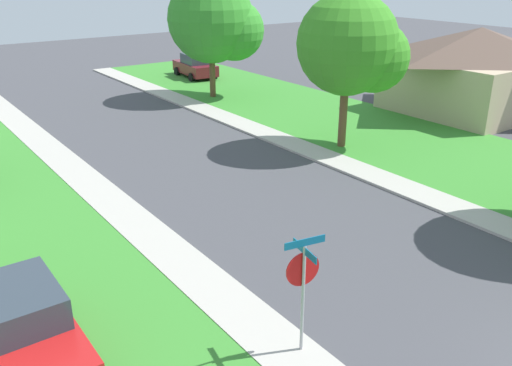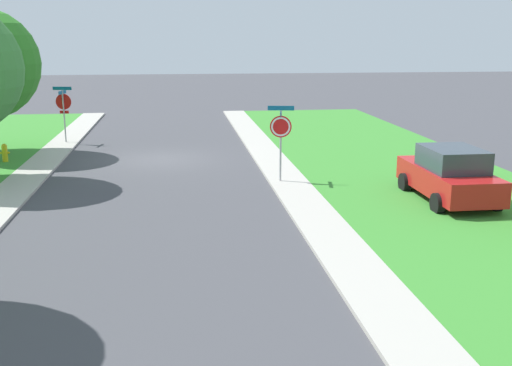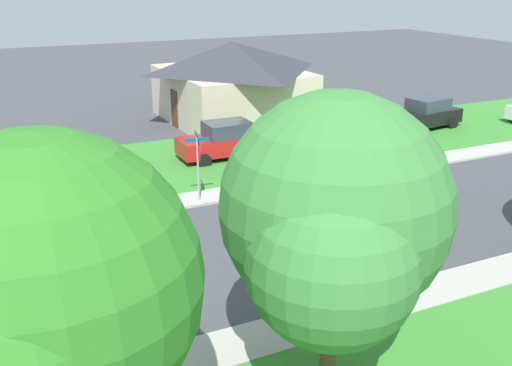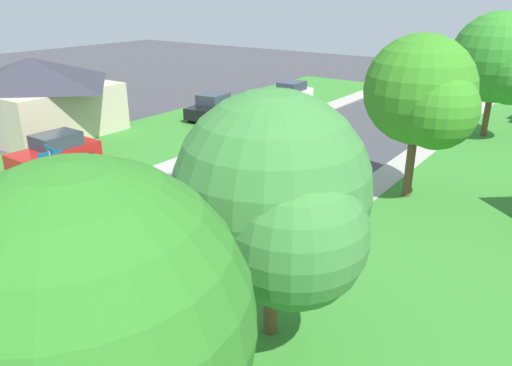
% 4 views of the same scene
% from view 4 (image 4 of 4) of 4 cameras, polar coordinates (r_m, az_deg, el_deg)
% --- Properties ---
extents(sidewalk_east, '(1.40, 56.00, 0.10)m').
position_cam_4_polar(sidewalk_east, '(20.07, 10.52, -2.86)').
color(sidewalk_east, '#ADA89E').
rests_on(sidewalk_east, ground).
extents(lawn_east, '(8.00, 56.00, 0.08)m').
position_cam_4_polar(lawn_east, '(18.80, 23.53, -6.17)').
color(lawn_east, '#38842D').
rests_on(lawn_east, ground).
extents(sidewalk_west, '(1.40, 56.00, 0.10)m').
position_cam_4_polar(sidewalk_west, '(25.17, -9.03, 2.33)').
color(sidewalk_west, '#ADA89E').
rests_on(sidewalk_west, ground).
extents(lawn_west, '(8.00, 56.00, 0.08)m').
position_cam_4_polar(lawn_west, '(28.56, -15.80, 4.07)').
color(lawn_west, '#38842D').
rests_on(lawn_west, ground).
extents(stop_sign_far_corner, '(0.91, 0.91, 2.77)m').
position_cam_4_polar(stop_sign_far_corner, '(20.26, -22.85, 1.60)').
color(stop_sign_far_corner, '#9E9EA3').
rests_on(stop_sign_far_corner, ground).
extents(car_red_near_corner, '(2.05, 4.30, 1.76)m').
position_cam_4_polar(car_red_near_corner, '(26.04, -22.61, 3.48)').
color(car_red_near_corner, red).
rests_on(car_red_near_corner, ground).
extents(car_white_behind_trees, '(2.13, 4.35, 1.76)m').
position_cam_4_polar(car_white_behind_trees, '(38.63, 4.10, 10.51)').
color(car_white_behind_trees, white).
rests_on(car_white_behind_trees, ground).
extents(car_black_kerbside_mid, '(2.49, 4.51, 1.76)m').
position_cam_4_polar(car_black_kerbside_mid, '(33.97, -5.16, 8.96)').
color(car_black_kerbside_mid, black).
rests_on(car_black_kerbside_mid, ground).
extents(tree_across_right, '(5.55, 5.17, 7.32)m').
position_cam_4_polar(tree_across_right, '(31.70, 26.96, 12.68)').
color(tree_across_right, brown).
rests_on(tree_across_right, ground).
extents(tree_across_left, '(5.04, 4.69, 6.32)m').
position_cam_4_polar(tree_across_left, '(7.10, -18.96, -17.94)').
color(tree_across_left, brown).
rests_on(tree_across_left, ground).
extents(tree_sidewalk_mid, '(4.89, 4.55, 6.32)m').
position_cam_4_polar(tree_sidewalk_mid, '(10.81, 2.52, -2.01)').
color(tree_sidewalk_mid, brown).
rests_on(tree_sidewalk_mid, ground).
extents(tree_sidewalk_near, '(4.71, 4.38, 6.82)m').
position_cam_4_polar(tree_sidewalk_near, '(20.34, 19.17, 9.79)').
color(tree_sidewalk_near, brown).
rests_on(tree_sidewalk_near, ground).
extents(house_left_setback, '(9.21, 8.05, 4.60)m').
position_cam_4_polar(house_left_setback, '(33.18, -24.59, 9.48)').
color(house_left_setback, beige).
rests_on(house_left_setback, ground).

